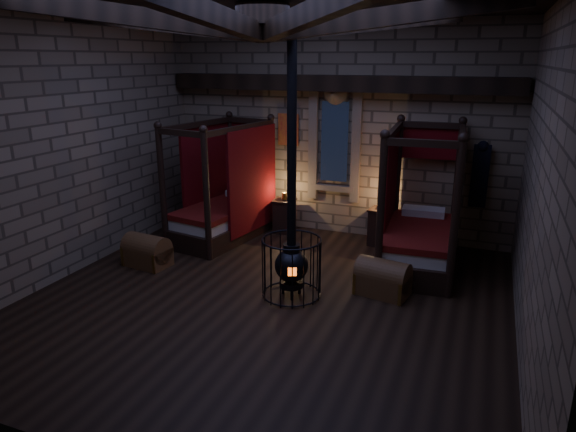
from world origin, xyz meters
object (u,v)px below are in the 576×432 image
(trunk_left, at_px, (147,252))
(trunk_right, at_px, (383,279))
(bed_left, at_px, (224,210))
(bed_right, at_px, (420,233))
(stove, at_px, (292,260))

(trunk_left, bearing_deg, trunk_right, 12.23)
(bed_left, height_order, bed_right, bed_right)
(trunk_right, height_order, stove, stove)
(bed_left, distance_m, trunk_right, 3.86)
(stove, bearing_deg, trunk_left, 152.32)
(bed_right, relative_size, trunk_right, 2.77)
(bed_left, relative_size, stove, 0.59)
(trunk_left, relative_size, trunk_right, 0.97)
(trunk_left, relative_size, stove, 0.21)
(bed_left, relative_size, trunk_left, 2.82)
(trunk_right, relative_size, stove, 0.21)
(bed_left, xyz_separation_m, trunk_left, (-0.55, -1.85, -0.32))
(trunk_left, xyz_separation_m, trunk_right, (4.10, 0.36, 0.00))
(bed_left, height_order, stove, stove)
(bed_right, xyz_separation_m, trunk_right, (-0.34, -1.42, -0.34))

